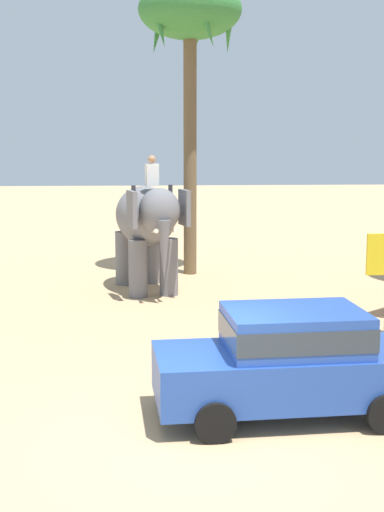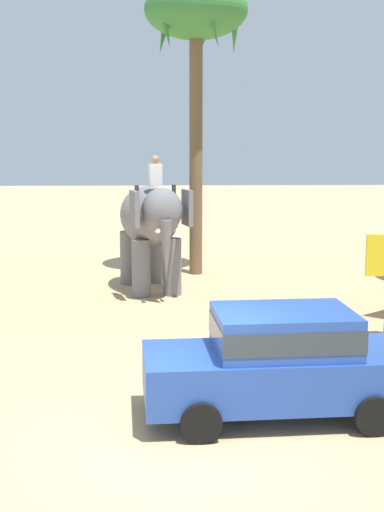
% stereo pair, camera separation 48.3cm
% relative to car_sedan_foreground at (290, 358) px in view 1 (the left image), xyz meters
% --- Properties ---
extents(ground_plane, '(120.00, 120.00, 0.00)m').
position_rel_car_sedan_foreground_xyz_m(ground_plane, '(-1.44, -0.78, -0.93)').
color(ground_plane, tan).
extents(car_sedan_foreground, '(4.19, 2.07, 1.70)m').
position_rel_car_sedan_foreground_xyz_m(car_sedan_foreground, '(0.00, 0.00, 0.00)').
color(car_sedan_foreground, '#23479E').
rests_on(car_sedan_foreground, ground).
extents(elephant_with_mahout, '(2.33, 4.01, 3.88)m').
position_rel_car_sedan_foreground_xyz_m(elephant_with_mahout, '(-2.13, 9.56, 1.06)').
color(elephant_with_mahout, slate).
rests_on(elephant_with_mahout, ground).
extents(palm_tree_left_of_road, '(3.20, 3.20, 9.16)m').
position_rel_car_sedan_foreground_xyz_m(palm_tree_left_of_road, '(-0.73, 12.21, 7.02)').
color(palm_tree_left_of_road, brown).
rests_on(palm_tree_left_of_road, ground).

